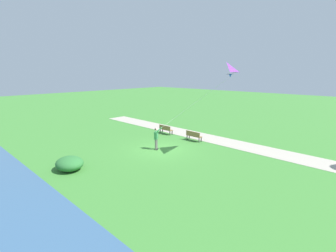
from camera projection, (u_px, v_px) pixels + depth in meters
ground_plane at (161, 149)px, 18.86m from camera, size 120.00×120.00×0.00m
walkway_path at (218, 140)px, 21.29m from camera, size 3.00×32.04×0.02m
person_kite_flyer at (156, 137)px, 18.54m from camera, size 0.52×0.62×1.83m
flying_kite at (226, 70)px, 16.26m from camera, size 3.21×4.60×4.81m
park_bench_near_walkway at (166, 129)px, 23.40m from camera, size 0.47×1.51×0.88m
park_bench_far_walkway at (194, 135)px, 21.03m from camera, size 0.47×1.51×0.88m
lakeside_shrub at (70, 163)px, 14.75m from camera, size 1.61×1.86×0.85m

